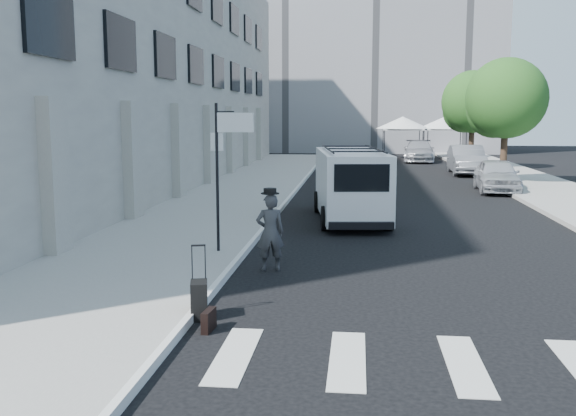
% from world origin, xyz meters
% --- Properties ---
extents(ground, '(120.00, 120.00, 0.00)m').
position_xyz_m(ground, '(0.00, 0.00, 0.00)').
color(ground, black).
rests_on(ground, ground).
extents(sidewalk_left, '(4.50, 48.00, 0.15)m').
position_xyz_m(sidewalk_left, '(-4.25, 16.00, 0.07)').
color(sidewalk_left, gray).
rests_on(sidewalk_left, ground).
extents(sidewalk_right, '(4.00, 56.00, 0.15)m').
position_xyz_m(sidewalk_right, '(9.00, 20.00, 0.07)').
color(sidewalk_right, gray).
rests_on(sidewalk_right, ground).
extents(building_left, '(10.00, 44.00, 12.00)m').
position_xyz_m(building_left, '(-11.50, 18.00, 6.00)').
color(building_left, gray).
rests_on(building_left, ground).
extents(building_far, '(22.00, 12.00, 25.00)m').
position_xyz_m(building_far, '(2.00, 50.00, 12.50)').
color(building_far, slate).
rests_on(building_far, ground).
extents(sign_pole, '(1.03, 0.07, 3.50)m').
position_xyz_m(sign_pole, '(-2.36, 3.20, 2.65)').
color(sign_pole, black).
rests_on(sign_pole, sidewalk_left).
extents(tree_near, '(3.80, 3.83, 6.03)m').
position_xyz_m(tree_near, '(7.50, 20.15, 3.97)').
color(tree_near, black).
rests_on(tree_near, ground).
extents(tree_far, '(3.80, 3.83, 6.03)m').
position_xyz_m(tree_far, '(7.50, 29.15, 3.97)').
color(tree_far, black).
rests_on(tree_far, ground).
extents(tent_left, '(4.00, 4.00, 3.20)m').
position_xyz_m(tent_left, '(4.00, 38.00, 2.71)').
color(tent_left, black).
rests_on(tent_left, ground).
extents(tent_right, '(4.00, 4.00, 3.20)m').
position_xyz_m(tent_right, '(7.20, 38.50, 2.71)').
color(tent_right, black).
rests_on(tent_right, ground).
extents(businessman, '(0.70, 0.54, 1.69)m').
position_xyz_m(businessman, '(-1.18, 2.00, 0.85)').
color(businessman, '#373739').
rests_on(businessman, ground).
extents(briefcase, '(0.16, 0.45, 0.34)m').
position_xyz_m(briefcase, '(-1.60, -2.03, 0.17)').
color(briefcase, black).
rests_on(briefcase, ground).
extents(suitcase, '(0.37, 0.49, 1.23)m').
position_xyz_m(suitcase, '(-1.90, -1.46, 0.33)').
color(suitcase, black).
rests_on(suitcase, ground).
extents(cargo_van, '(2.62, 6.07, 2.23)m').
position_xyz_m(cargo_van, '(0.46, 9.00, 1.16)').
color(cargo_van, white).
rests_on(cargo_van, ground).
extents(parked_car_a, '(2.03, 4.40, 1.46)m').
position_xyz_m(parked_car_a, '(6.76, 17.29, 0.73)').
color(parked_car_a, '#ADB0B6').
rests_on(parked_car_a, ground).
extents(parked_car_b, '(1.90, 5.02, 1.64)m').
position_xyz_m(parked_car_b, '(6.80, 25.61, 0.82)').
color(parked_car_b, slate).
rests_on(parked_car_b, ground).
extents(parked_car_c, '(2.47, 5.32, 1.51)m').
position_xyz_m(parked_car_c, '(5.00, 35.19, 0.75)').
color(parked_car_c, '#9FA1A7').
rests_on(parked_car_c, ground).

